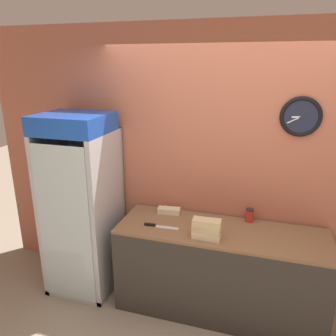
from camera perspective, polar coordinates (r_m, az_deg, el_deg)
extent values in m
cube|color=#B7664C|center=(3.25, 10.57, -0.03)|extent=(5.20, 0.06, 2.70)
torus|color=black|center=(3.08, 22.13, 8.27)|extent=(0.35, 0.04, 0.35)
cylinder|color=#1E2338|center=(3.08, 22.13, 8.27)|extent=(0.29, 0.01, 0.29)
cube|color=white|center=(3.07, 21.43, 8.26)|extent=(0.08, 0.01, 0.02)
cube|color=white|center=(3.07, 21.08, 7.81)|extent=(0.11, 0.01, 0.07)
cube|color=#332D28|center=(3.34, 8.85, -17.36)|extent=(1.93, 0.63, 0.84)
cube|color=brown|center=(3.11, 9.23, -10.83)|extent=(1.93, 0.63, 0.02)
cube|color=#B2B7BC|center=(3.78, -12.17, -5.64)|extent=(0.65, 0.04, 1.70)
cube|color=#B2B7BC|center=(3.70, -18.62, -6.77)|extent=(0.05, 0.66, 1.70)
cube|color=#B2B7BC|center=(3.40, -10.17, -8.28)|extent=(0.05, 0.66, 1.70)
cube|color=#B2B7BC|center=(3.96, -13.61, -18.38)|extent=(0.65, 0.66, 0.05)
cube|color=white|center=(3.76, -12.38, -5.80)|extent=(0.55, 0.02, 1.60)
cube|color=silver|center=(3.29, -17.61, -9.82)|extent=(0.55, 0.01, 1.60)
cube|color=blue|center=(3.23, -16.18, 7.49)|extent=(0.65, 0.59, 0.18)
cube|color=silver|center=(3.73, -14.20, -13.83)|extent=(0.53, 0.54, 0.01)
cube|color=silver|center=(3.59, -14.57, -9.69)|extent=(0.53, 0.54, 0.01)
cube|color=silver|center=(3.46, -14.96, -5.22)|extent=(0.53, 0.54, 0.01)
cube|color=silver|center=(3.36, -15.37, -0.44)|extent=(0.53, 0.54, 0.01)
cylinder|color=#2D6B38|center=(3.60, -17.84, -14.19)|extent=(0.08, 0.08, 0.12)
cylinder|color=#2D6B38|center=(3.56, -17.97, -12.99)|extent=(0.03, 0.03, 0.05)
cylinder|color=navy|center=(3.35, -15.88, -10.39)|extent=(0.06, 0.06, 0.14)
cylinder|color=navy|center=(3.31, -16.02, -8.88)|extent=(0.02, 0.02, 0.06)
cylinder|color=orange|center=(3.30, -14.11, -10.70)|extent=(0.07, 0.07, 0.14)
cylinder|color=orange|center=(3.25, -14.25, -9.14)|extent=(0.03, 0.03, 0.06)
cylinder|color=#2D6B38|center=(3.20, -18.77, -0.38)|extent=(0.06, 0.06, 0.12)
cylinder|color=#2D6B38|center=(3.17, -18.93, 1.15)|extent=(0.02, 0.02, 0.05)
cylinder|color=navy|center=(3.27, -17.32, -5.27)|extent=(0.08, 0.08, 0.15)
cylinder|color=navy|center=(3.23, -17.49, -3.49)|extent=(0.03, 0.03, 0.07)
cylinder|color=navy|center=(3.21, -16.01, -5.47)|extent=(0.06, 0.06, 0.16)
cylinder|color=navy|center=(3.17, -16.19, -3.54)|extent=(0.02, 0.02, 0.07)
cylinder|color=gold|center=(3.41, -17.12, -10.24)|extent=(0.06, 0.06, 0.12)
cylinder|color=gold|center=(3.37, -17.25, -8.96)|extent=(0.03, 0.03, 0.05)
cylinder|color=#B2231E|center=(3.45, -13.58, -15.37)|extent=(0.06, 0.06, 0.12)
cylinder|color=#B2231E|center=(3.41, -13.69, -14.21)|extent=(0.02, 0.02, 0.05)
cylinder|color=navy|center=(3.54, -16.40, -14.38)|extent=(0.07, 0.07, 0.16)
cylinder|color=navy|center=(3.48, -16.57, -12.81)|extent=(0.03, 0.03, 0.07)
cylinder|color=#5B2D19|center=(3.35, -19.44, -4.94)|extent=(0.07, 0.07, 0.15)
cylinder|color=#5B2D19|center=(3.31, -19.63, -3.22)|extent=(0.03, 0.03, 0.06)
cube|color=beige|center=(2.94, 6.69, -11.57)|extent=(0.25, 0.11, 0.06)
cube|color=tan|center=(2.91, 6.74, -10.52)|extent=(0.25, 0.12, 0.06)
cube|color=tan|center=(2.88, 6.78, -9.45)|extent=(0.25, 0.11, 0.06)
cube|color=beige|center=(3.37, 0.17, -7.43)|extent=(0.24, 0.12, 0.06)
cube|color=silver|center=(3.10, -0.20, -10.32)|extent=(0.22, 0.05, 0.00)
cube|color=black|center=(3.14, -3.16, -9.82)|extent=(0.11, 0.03, 0.02)
cylinder|color=#B72D23|center=(3.29, 14.00, -8.10)|extent=(0.08, 0.08, 0.12)
cylinder|color=#262628|center=(3.26, 14.09, -7.06)|extent=(0.07, 0.07, 0.01)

